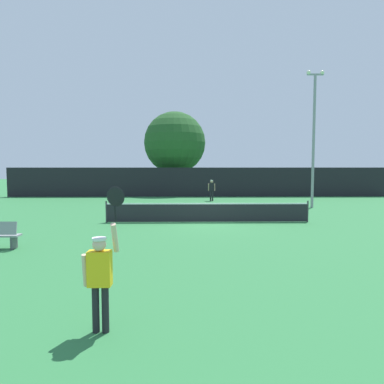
% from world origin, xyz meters
% --- Properties ---
extents(ground_plane, '(120.00, 120.00, 0.00)m').
position_xyz_m(ground_plane, '(0.00, 0.00, 0.00)').
color(ground_plane, '#2D723D').
extents(tennis_net, '(10.12, 0.08, 1.07)m').
position_xyz_m(tennis_net, '(0.00, 0.00, 0.51)').
color(tennis_net, '#232328').
rests_on(tennis_net, ground).
extents(perimeter_fence, '(35.02, 0.12, 2.69)m').
position_xyz_m(perimeter_fence, '(0.00, 14.59, 1.35)').
color(perimeter_fence, black).
rests_on(perimeter_fence, ground).
extents(player_serving, '(0.68, 0.39, 2.44)m').
position_xyz_m(player_serving, '(-2.45, -11.27, 1.06)').
color(player_serving, yellow).
rests_on(player_serving, ground).
extents(player_receiving, '(0.57, 0.25, 1.69)m').
position_xyz_m(player_receiving, '(0.97, 10.56, 1.04)').
color(player_receiving, black).
rests_on(player_receiving, ground).
extents(tennis_ball, '(0.07, 0.07, 0.07)m').
position_xyz_m(tennis_ball, '(-2.89, 1.10, 0.03)').
color(tennis_ball, '#CCE033').
rests_on(tennis_ball, ground).
extents(light_pole, '(1.18, 0.28, 9.12)m').
position_xyz_m(light_pole, '(7.48, 6.07, 5.14)').
color(light_pole, gray).
rests_on(light_pole, ground).
extents(large_tree, '(6.23, 6.23, 8.31)m').
position_xyz_m(large_tree, '(-2.26, 18.03, 5.18)').
color(large_tree, brown).
rests_on(large_tree, ground).
extents(parked_car_near, '(2.06, 4.27, 1.69)m').
position_xyz_m(parked_car_near, '(-2.95, 21.59, 0.78)').
color(parked_car_near, white).
rests_on(parked_car_near, ground).
extents(parked_car_mid, '(2.29, 4.36, 1.69)m').
position_xyz_m(parked_car_mid, '(9.86, 22.87, 0.78)').
color(parked_car_mid, black).
rests_on(parked_car_mid, ground).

